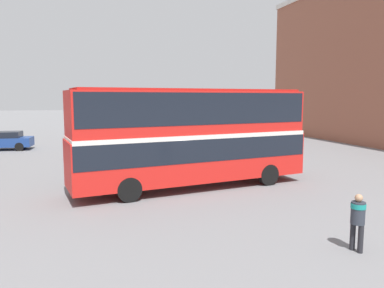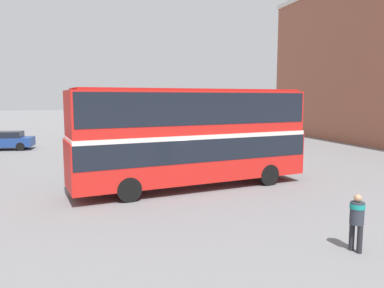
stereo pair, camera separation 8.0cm
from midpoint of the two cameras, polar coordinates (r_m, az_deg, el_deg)
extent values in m
plane|color=slate|center=(17.31, -5.55, -7.23)|extent=(240.00, 240.00, 0.00)
cube|color=red|center=(17.68, -0.13, -2.02)|extent=(11.55, 4.23, 2.06)
cube|color=red|center=(17.47, -0.13, 4.67)|extent=(11.37, 4.13, 2.06)
cube|color=black|center=(17.61, -0.13, -0.53)|extent=(11.44, 4.24, 1.01)
cube|color=black|center=(17.46, -0.13, 5.49)|extent=(11.21, 4.13, 1.41)
cube|color=silver|center=(17.54, -0.13, 1.40)|extent=(11.44, 4.23, 0.20)
cube|color=#B11A15|center=(17.46, -0.13, 8.22)|extent=(10.84, 3.88, 0.10)
cylinder|color=black|center=(20.55, 7.70, -3.50)|extent=(1.07, 0.46, 1.04)
cylinder|color=black|center=(18.74, 11.45, -4.60)|extent=(1.07, 0.46, 1.04)
cylinder|color=black|center=(17.79, -11.67, -5.23)|extent=(1.07, 0.46, 1.04)
cylinder|color=black|center=(15.67, -9.71, -6.86)|extent=(1.07, 0.46, 1.04)
cylinder|color=#232328|center=(11.60, 24.12, -13.07)|extent=(0.15, 0.15, 0.79)
cylinder|color=#232328|center=(11.73, 23.09, -12.79)|extent=(0.15, 0.15, 0.79)
cylinder|color=#2D333D|center=(11.45, 23.78, -9.59)|extent=(0.47, 0.47, 0.63)
cylinder|color=teal|center=(11.39, 23.83, -8.62)|extent=(0.50, 0.50, 0.14)
sphere|color=tan|center=(11.34, 23.89, -7.52)|extent=(0.21, 0.21, 0.21)
cube|color=navy|center=(34.26, -26.67, 0.28)|extent=(4.32, 2.24, 0.74)
cube|color=black|center=(34.16, -26.46, 1.30)|extent=(2.31, 1.86, 0.49)
cylinder|color=black|center=(33.16, -24.88, -0.38)|extent=(0.70, 0.28, 0.68)
cylinder|color=black|center=(34.78, -24.22, -0.03)|extent=(0.70, 0.28, 0.68)
cube|color=maroon|center=(36.91, 3.94, 1.52)|extent=(4.42, 2.70, 0.84)
cube|color=black|center=(36.76, 3.74, 2.59)|extent=(2.46, 2.07, 0.56)
cylinder|color=black|center=(38.33, 4.85, 1.16)|extent=(0.69, 0.37, 0.66)
cylinder|color=black|center=(37.01, 6.28, 0.93)|extent=(0.69, 0.37, 0.66)
cylinder|color=black|center=(36.94, 1.60, 0.96)|extent=(0.69, 0.37, 0.66)
cylinder|color=black|center=(35.58, 2.96, 0.72)|extent=(0.69, 0.37, 0.66)
camera|label=1|loc=(0.04, -90.13, -0.02)|focal=35.00mm
camera|label=2|loc=(0.04, 89.87, 0.02)|focal=35.00mm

